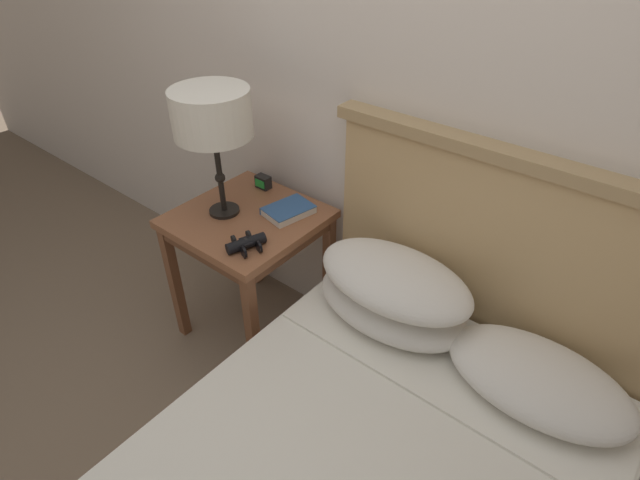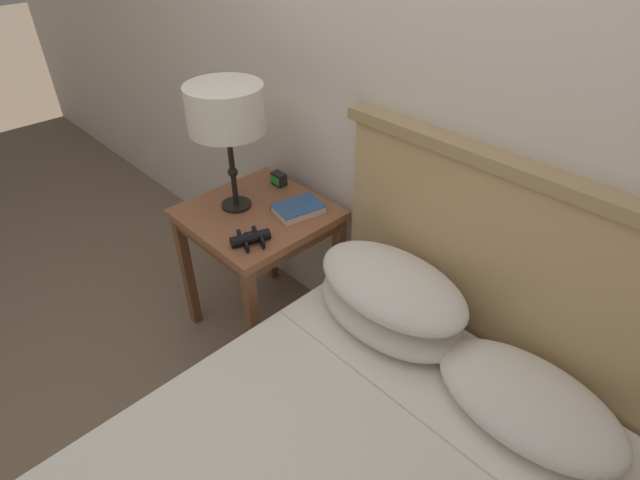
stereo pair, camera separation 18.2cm
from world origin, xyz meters
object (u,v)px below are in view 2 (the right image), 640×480
at_px(nightstand, 259,228).
at_px(table_lamp, 226,111).
at_px(book_on_nightstand, 298,208).
at_px(binoculars_pair, 251,238).
at_px(alarm_clock, 279,179).

height_order(nightstand, table_lamp, table_lamp).
xyz_separation_m(book_on_nightstand, binoculars_pair, (0.04, -0.29, 0.01)).
bearing_deg(table_lamp, binoculars_pair, -25.14).
xyz_separation_m(nightstand, table_lamp, (-0.09, -0.04, 0.53)).
height_order(nightstand, alarm_clock, alarm_clock).
height_order(binoculars_pair, alarm_clock, alarm_clock).
bearing_deg(nightstand, table_lamp, -156.83).
bearing_deg(table_lamp, book_on_nightstand, 36.21).
bearing_deg(binoculars_pair, nightstand, 135.93).
bearing_deg(table_lamp, nightstand, 23.17).
distance_m(table_lamp, book_on_nightstand, 0.50).
xyz_separation_m(table_lamp, binoculars_pair, (0.26, -0.12, -0.42)).
distance_m(nightstand, book_on_nightstand, 0.21).
distance_m(book_on_nightstand, binoculars_pair, 0.29).
relative_size(nightstand, table_lamp, 1.24).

